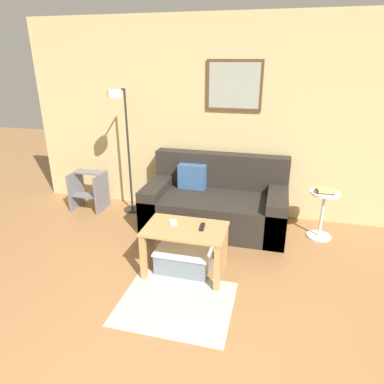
{
  "coord_description": "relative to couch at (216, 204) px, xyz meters",
  "views": [
    {
      "loc": [
        0.64,
        -0.87,
        2.05
      ],
      "look_at": [
        -0.11,
        2.06,
        0.85
      ],
      "focal_mm": 32.0,
      "sensor_mm": 36.0,
      "label": 1
    }
  ],
  "objects": [
    {
      "name": "wall_back",
      "position": [
        0.07,
        0.47,
        0.99
      ],
      "size": [
        5.6,
        0.09,
        2.55
      ],
      "color": "tan",
      "rests_on": "ground_plane"
    },
    {
      "name": "area_rug",
      "position": [
        -0.05,
        -1.62,
        -0.29
      ],
      "size": [
        1.0,
        0.84,
        0.01
      ],
      "primitive_type": "cube",
      "color": "#B2B79E",
      "rests_on": "ground_plane"
    },
    {
      "name": "couch",
      "position": [
        0.0,
        0.0,
        0.0
      ],
      "size": [
        1.76,
        0.92,
        0.88
      ],
      "color": "#28231E",
      "rests_on": "ground_plane"
    },
    {
      "name": "coffee_table",
      "position": [
        -0.09,
        -1.12,
        0.09
      ],
      "size": [
        0.8,
        0.51,
        0.5
      ],
      "color": "#AD7F4C",
      "rests_on": "ground_plane"
    },
    {
      "name": "storage_bin",
      "position": [
        -0.12,
        -1.1,
        -0.18
      ],
      "size": [
        0.56,
        0.35,
        0.23
      ],
      "color": "slate",
      "rests_on": "ground_plane"
    },
    {
      "name": "floor_lamp",
      "position": [
        -1.23,
        0.0,
        0.79
      ],
      "size": [
        0.24,
        0.49,
        1.69
      ],
      "color": "black",
      "rests_on": "ground_plane"
    },
    {
      "name": "side_table",
      "position": [
        1.29,
        -0.01,
        0.05
      ],
      "size": [
        0.34,
        0.34,
        0.58
      ],
      "color": "white",
      "rests_on": "ground_plane"
    },
    {
      "name": "book_stack",
      "position": [
        1.29,
        -0.04,
        0.31
      ],
      "size": [
        0.22,
        0.16,
        0.05
      ],
      "color": "#4C4C51",
      "rests_on": "side_table"
    },
    {
      "name": "remote_control",
      "position": [
        0.06,
        -1.07,
        0.21
      ],
      "size": [
        0.05,
        0.15,
        0.02
      ],
      "primitive_type": "cube",
      "rotation": [
        0.0,
        0.0,
        0.09
      ],
      "color": "black",
      "rests_on": "coffee_table"
    },
    {
      "name": "cell_phone",
      "position": [
        -0.24,
        -1.04,
        0.21
      ],
      "size": [
        0.12,
        0.15,
        0.01
      ],
      "primitive_type": "cube",
      "rotation": [
        0.0,
        0.0,
        0.43
      ],
      "color": "silver",
      "rests_on": "coffee_table"
    },
    {
      "name": "step_stool",
      "position": [
        -1.84,
        0.05,
        -0.01
      ],
      "size": [
        0.44,
        0.38,
        0.54
      ],
      "color": "slate",
      "rests_on": "ground_plane"
    }
  ]
}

